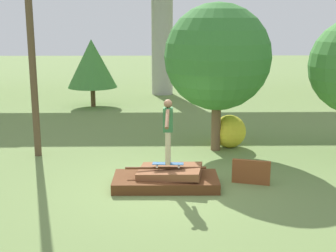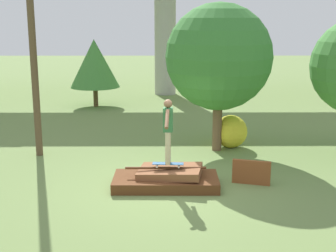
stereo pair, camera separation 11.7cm
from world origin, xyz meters
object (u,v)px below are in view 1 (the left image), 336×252
object	(u,v)px
skater	(168,127)
bush_yellow_flowering	(229,131)
tree_behind_right	(92,64)
tree_mid_back	(218,57)
skateboard	(168,164)
utility_pole	(29,13)

from	to	relation	value
skater	bush_yellow_flowering	bearing A→B (deg)	60.47
tree_behind_right	tree_mid_back	xyz separation A→B (m)	(4.73, -7.28, 0.87)
skateboard	skater	world-z (taller)	skater
utility_pole	tree_behind_right	distance (m)	8.07
skateboard	tree_mid_back	bearing A→B (deg)	64.60
utility_pole	tree_mid_back	xyz separation A→B (m)	(5.28, 0.49, -1.24)
tree_behind_right	bush_yellow_flowering	distance (m)	8.81
tree_behind_right	skater	bearing A→B (deg)	-72.88
bush_yellow_flowering	skateboard	bearing A→B (deg)	-119.53
tree_mid_back	tree_behind_right	bearing A→B (deg)	123.02
skater	tree_mid_back	size ratio (longest dim) A/B	0.35
tree_behind_right	bush_yellow_flowering	world-z (taller)	tree_behind_right
tree_mid_back	skater	bearing A→B (deg)	-115.40
utility_pole	bush_yellow_flowering	size ratio (longest dim) A/B	7.73
bush_yellow_flowering	tree_mid_back	bearing A→B (deg)	-146.73
tree_behind_right	bush_yellow_flowering	size ratio (longest dim) A/B	2.97
utility_pole	skater	bearing A→B (deg)	-35.52
utility_pole	tree_mid_back	world-z (taller)	utility_pole
tree_mid_back	utility_pole	bearing A→B (deg)	-174.70
utility_pole	bush_yellow_flowering	xyz separation A→B (m)	(5.74, 0.79, -3.55)
skater	utility_pole	size ratio (longest dim) A/B	0.19
tree_behind_right	bush_yellow_flowering	xyz separation A→B (m)	(5.19, -6.97, -1.44)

